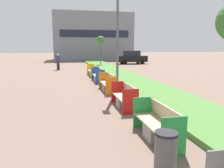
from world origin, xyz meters
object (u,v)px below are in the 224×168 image
at_px(bench_blue_frame, 98,76).
at_px(street_lamp_post, 118,5).
at_px(parked_car_distant, 132,57).
at_px(bench_green_frame, 157,126).
at_px(sapling_tree_far, 101,40).
at_px(bench_orange_frame, 108,85).
at_px(litter_bin, 165,157).
at_px(pedestrian_walking, 58,62).
at_px(bench_yellow_frame, 93,71).
at_px(bench_red_frame, 125,99).

height_order(bench_blue_frame, street_lamp_post, street_lamp_post).
xyz_separation_m(street_lamp_post, parked_car_distant, (6.50, 17.83, -3.79)).
xyz_separation_m(bench_green_frame, sapling_tree_far, (2.32, 22.80, 2.86)).
distance_m(bench_orange_frame, sapling_tree_far, 16.65).
xyz_separation_m(bench_orange_frame, sapling_tree_far, (2.32, 16.24, 2.86)).
bearing_deg(litter_bin, bench_blue_frame, 87.00).
xyz_separation_m(bench_orange_frame, pedestrian_walking, (-2.96, 12.09, 0.50)).
relative_size(bench_orange_frame, parked_car_distant, 0.50).
bearing_deg(bench_blue_frame, pedestrian_walking, 108.93).
bearing_deg(bench_yellow_frame, bench_orange_frame, -90.03).
bearing_deg(bench_red_frame, bench_yellow_frame, 89.96).
bearing_deg(bench_red_frame, litter_bin, -97.10).
bearing_deg(litter_bin, street_lamp_post, 81.92).
height_order(bench_orange_frame, litter_bin, litter_bin).
xyz_separation_m(bench_red_frame, litter_bin, (-0.61, -4.92, 0.12)).
bearing_deg(bench_yellow_frame, litter_bin, -92.38).
xyz_separation_m(bench_orange_frame, bench_yellow_frame, (0.00, 6.58, 0.01)).
bearing_deg(bench_orange_frame, sapling_tree_far, 81.86).
xyz_separation_m(bench_red_frame, parked_car_distant, (7.12, 21.56, 0.55)).
relative_size(bench_green_frame, sapling_tree_far, 0.52).
bearing_deg(bench_yellow_frame, street_lamp_post, -84.42).
xyz_separation_m(bench_green_frame, bench_yellow_frame, (0.01, 13.14, 0.01)).
height_order(sapling_tree_far, pedestrian_walking, sapling_tree_far).
bearing_deg(sapling_tree_far, bench_blue_frame, -100.30).
distance_m(bench_orange_frame, pedestrian_walking, 12.45).
height_order(litter_bin, parked_car_distant, parked_car_distant).
xyz_separation_m(bench_orange_frame, bench_blue_frame, (-0.00, 3.45, -0.00)).
distance_m(sapling_tree_far, pedestrian_walking, 7.12).
xyz_separation_m(bench_yellow_frame, pedestrian_walking, (-2.96, 5.51, 0.49)).
bearing_deg(litter_bin, bench_red_frame, 82.90).
height_order(bench_green_frame, sapling_tree_far, sapling_tree_far).
bearing_deg(litter_bin, parked_car_distant, 73.72).
bearing_deg(bench_blue_frame, litter_bin, -93.00).
height_order(sapling_tree_far, parked_car_distant, sapling_tree_far).
xyz_separation_m(bench_yellow_frame, sapling_tree_far, (2.32, 9.66, 2.85)).
height_order(bench_green_frame, bench_yellow_frame, same).
relative_size(bench_orange_frame, bench_blue_frame, 1.02).
bearing_deg(bench_green_frame, pedestrian_walking, 99.01).
height_order(bench_red_frame, litter_bin, litter_bin).
bearing_deg(pedestrian_walking, parked_car_distant, 31.15).
bearing_deg(bench_blue_frame, sapling_tree_far, 79.70).
bearing_deg(street_lamp_post, sapling_tree_far, 83.86).
distance_m(litter_bin, sapling_tree_far, 24.87).
bearing_deg(street_lamp_post, pedestrian_walking, 106.92).
distance_m(bench_blue_frame, litter_bin, 11.77).
height_order(bench_yellow_frame, sapling_tree_far, sapling_tree_far).
distance_m(bench_red_frame, pedestrian_walking, 15.75).
relative_size(pedestrian_walking, parked_car_distant, 0.40).
bearing_deg(bench_yellow_frame, sapling_tree_far, 76.50).
bearing_deg(sapling_tree_far, bench_green_frame, -95.82).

